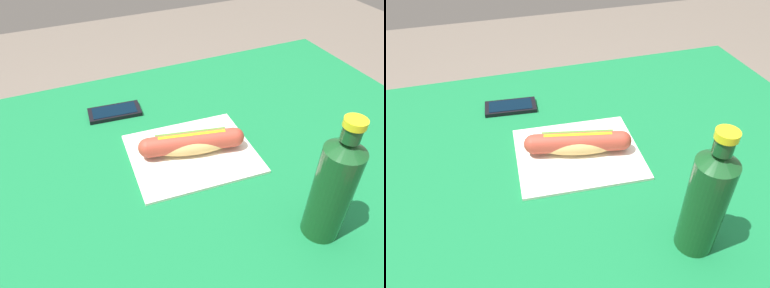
{
  "view_description": "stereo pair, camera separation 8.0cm",
  "coord_description": "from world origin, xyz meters",
  "views": [
    {
      "loc": [
        -0.27,
        -0.54,
        1.28
      ],
      "look_at": [
        -0.01,
        0.03,
        0.77
      ],
      "focal_mm": 34.19,
      "sensor_mm": 36.0,
      "label": 1
    },
    {
      "loc": [
        -0.19,
        -0.57,
        1.28
      ],
      "look_at": [
        -0.01,
        0.03,
        0.77
      ],
      "focal_mm": 34.19,
      "sensor_mm": 36.0,
      "label": 2
    }
  ],
  "objects": [
    {
      "name": "dining_table",
      "position": [
        0.0,
        0.0,
        0.62
      ],
      "size": [
        1.24,
        0.92,
        0.74
      ],
      "color": "brown",
      "rests_on": "ground"
    },
    {
      "name": "paper_wrapper",
      "position": [
        -0.01,
        0.03,
        0.74
      ],
      "size": [
        0.29,
        0.25,
        0.01
      ],
      "primitive_type": "cube",
      "rotation": [
        0.0,
        0.0,
        -0.06
      ],
      "color": "silver",
      "rests_on": "dining_table"
    },
    {
      "name": "hot_dog",
      "position": [
        -0.01,
        0.03,
        0.77
      ],
      "size": [
        0.23,
        0.09,
        0.05
      ],
      "color": "#DBB26B",
      "rests_on": "paper_wrapper"
    },
    {
      "name": "cell_phone",
      "position": [
        -0.13,
        0.26,
        0.75
      ],
      "size": [
        0.14,
        0.08,
        0.01
      ],
      "color": "black",
      "rests_on": "dining_table"
    },
    {
      "name": "soda_bottle",
      "position": [
        0.11,
        -0.25,
        0.85
      ],
      "size": [
        0.07,
        0.07,
        0.24
      ],
      "color": "#14471E",
      "rests_on": "dining_table"
    }
  ]
}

